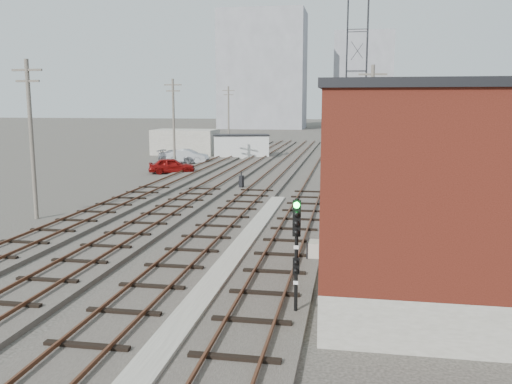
% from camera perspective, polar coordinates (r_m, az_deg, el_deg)
% --- Properties ---
extents(ground, '(320.00, 320.00, 0.00)m').
position_cam_1_polar(ground, '(68.43, 5.52, 3.77)').
color(ground, '#282621').
rests_on(ground, ground).
extents(track_right, '(3.20, 90.00, 0.39)m').
position_cam_1_polar(track_right, '(47.44, 6.54, 1.42)').
color(track_right, '#332D28').
rests_on(track_right, ground).
extents(track_mid_right, '(3.20, 90.00, 0.39)m').
position_cam_1_polar(track_mid_right, '(47.84, 1.75, 1.54)').
color(track_mid_right, '#332D28').
rests_on(track_mid_right, ground).
extents(track_mid_left, '(3.20, 90.00, 0.39)m').
position_cam_1_polar(track_mid_left, '(48.56, -2.93, 1.65)').
color(track_mid_left, '#332D28').
rests_on(track_mid_left, ground).
extents(track_left, '(3.20, 90.00, 0.39)m').
position_cam_1_polar(track_left, '(49.60, -7.44, 1.75)').
color(track_left, '#332D28').
rests_on(track_left, ground).
extents(platform_curb, '(0.90, 28.00, 0.26)m').
position_cam_1_polar(platform_curb, '(23.34, -2.22, -6.74)').
color(platform_curb, gray).
rests_on(platform_curb, ground).
extents(brick_building, '(6.54, 12.20, 7.22)m').
position_cam_1_polar(brick_building, '(20.25, 16.20, 0.56)').
color(brick_building, gray).
rests_on(brick_building, ground).
extents(lattice_tower, '(1.60, 1.60, 15.00)m').
position_cam_1_polar(lattice_tower, '(42.92, 10.46, 10.40)').
color(lattice_tower, black).
rests_on(lattice_tower, ground).
extents(utility_pole_left_a, '(1.80, 0.24, 9.00)m').
position_cam_1_polar(utility_pole_left_a, '(33.13, -22.58, 5.52)').
color(utility_pole_left_a, '#595147').
rests_on(utility_pole_left_a, ground).
extents(utility_pole_left_b, '(1.80, 0.24, 9.00)m').
position_cam_1_polar(utility_pole_left_b, '(55.84, -8.66, 7.39)').
color(utility_pole_left_b, '#595147').
rests_on(utility_pole_left_b, ground).
extents(utility_pole_left_c, '(1.80, 0.24, 9.00)m').
position_cam_1_polar(utility_pole_left_c, '(79.93, -2.91, 8.04)').
color(utility_pole_left_c, '#595147').
rests_on(utility_pole_left_c, ground).
extents(utility_pole_right_a, '(1.80, 0.24, 9.00)m').
position_cam_1_polar(utility_pole_right_a, '(35.98, 12.00, 6.28)').
color(utility_pole_right_a, '#595147').
rests_on(utility_pole_right_a, ground).
extents(utility_pole_right_b, '(1.80, 0.24, 9.00)m').
position_cam_1_polar(utility_pole_right_b, '(65.95, 11.14, 7.61)').
color(utility_pole_right_b, '#595147').
rests_on(utility_pole_right_b, ground).
extents(apartment_left, '(22.00, 14.00, 30.00)m').
position_cam_1_polar(apartment_left, '(145.04, 0.74, 12.66)').
color(apartment_left, gray).
rests_on(apartment_left, ground).
extents(apartment_right, '(16.00, 12.00, 26.00)m').
position_cam_1_polar(apartment_right, '(158.07, 11.17, 11.49)').
color(apartment_right, gray).
rests_on(apartment_right, ground).
extents(shed_left, '(8.00, 5.00, 3.20)m').
position_cam_1_polar(shed_left, '(71.34, -7.43, 5.25)').
color(shed_left, gray).
rests_on(shed_left, ground).
extents(shed_right, '(6.00, 6.00, 4.00)m').
position_cam_1_polar(shed_right, '(78.14, 12.75, 5.74)').
color(shed_right, gray).
rests_on(shed_right, ground).
extents(signal_mast, '(0.40, 0.40, 3.76)m').
position_cam_1_polar(signal_mast, '(16.68, 4.26, -6.07)').
color(signal_mast, gray).
rests_on(signal_mast, ground).
extents(switch_stand, '(0.38, 0.38, 1.31)m').
position_cam_1_polar(switch_stand, '(41.55, -1.55, 1.08)').
color(switch_stand, black).
rests_on(switch_stand, ground).
extents(site_trailer, '(7.27, 4.64, 2.83)m').
position_cam_1_polar(site_trailer, '(66.23, -1.58, 4.87)').
color(site_trailer, silver).
rests_on(site_trailer, ground).
extents(car_red, '(4.69, 3.07, 1.48)m').
position_cam_1_polar(car_red, '(51.94, -8.86, 2.76)').
color(car_red, maroon).
rests_on(car_red, ground).
extents(car_silver, '(4.60, 1.63, 1.51)m').
position_cam_1_polar(car_silver, '(60.94, -7.18, 3.77)').
color(car_silver, '#A3A6AA').
rests_on(car_silver, ground).
extents(car_grey, '(5.06, 2.71, 1.39)m').
position_cam_1_polar(car_grey, '(61.53, -8.10, 3.75)').
color(car_grey, slate).
rests_on(car_grey, ground).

